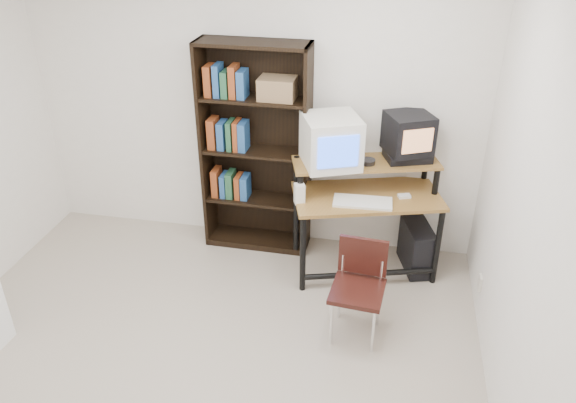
% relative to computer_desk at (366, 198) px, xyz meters
% --- Properties ---
extents(floor, '(4.00, 4.00, 0.01)m').
position_rel_computer_desk_xyz_m(floor, '(-1.06, -1.62, -0.69)').
color(floor, '#BFB19E').
rests_on(floor, ground).
extents(back_wall, '(4.00, 0.01, 2.60)m').
position_rel_computer_desk_xyz_m(back_wall, '(-1.06, 0.38, 0.61)').
color(back_wall, white).
rests_on(back_wall, floor).
extents(right_wall, '(0.01, 4.00, 2.60)m').
position_rel_computer_desk_xyz_m(right_wall, '(0.94, -1.62, 0.61)').
color(right_wall, white).
rests_on(right_wall, floor).
extents(computer_desk, '(1.32, 0.91, 0.98)m').
position_rel_computer_desk_xyz_m(computer_desk, '(0.00, 0.00, 0.00)').
color(computer_desk, olive).
rests_on(computer_desk, floor).
extents(crt_monitor, '(0.56, 0.56, 0.41)m').
position_rel_computer_desk_xyz_m(crt_monitor, '(-0.32, 0.01, 0.49)').
color(crt_monitor, white).
rests_on(crt_monitor, computer_desk).
extents(vcr, '(0.42, 0.36, 0.08)m').
position_rel_computer_desk_xyz_m(vcr, '(0.30, 0.21, 0.32)').
color(vcr, black).
rests_on(vcr, computer_desk).
extents(crt_tv, '(0.45, 0.45, 0.32)m').
position_rel_computer_desk_xyz_m(crt_tv, '(0.29, 0.21, 0.52)').
color(crt_tv, black).
rests_on(crt_tv, vcr).
extents(cd_spindle, '(0.14, 0.14, 0.05)m').
position_rel_computer_desk_xyz_m(cd_spindle, '(-0.01, 0.05, 0.31)').
color(cd_spindle, '#26262B').
rests_on(cd_spindle, computer_desk).
extents(keyboard, '(0.48, 0.23, 0.03)m').
position_rel_computer_desk_xyz_m(keyboard, '(-0.02, -0.17, 0.05)').
color(keyboard, white).
rests_on(keyboard, computer_desk).
extents(mousepad, '(0.26, 0.24, 0.01)m').
position_rel_computer_desk_xyz_m(mousepad, '(0.32, -0.02, 0.03)').
color(mousepad, black).
rests_on(mousepad, computer_desk).
extents(mouse, '(0.11, 0.09, 0.03)m').
position_rel_computer_desk_xyz_m(mouse, '(0.31, -0.01, 0.05)').
color(mouse, white).
rests_on(mouse, mousepad).
extents(desk_speaker, '(0.10, 0.10, 0.17)m').
position_rel_computer_desk_xyz_m(desk_speaker, '(-0.52, -0.24, 0.12)').
color(desk_speaker, white).
rests_on(desk_speaker, computer_desk).
extents(pc_tower, '(0.32, 0.49, 0.42)m').
position_rel_computer_desk_xyz_m(pc_tower, '(0.46, 0.09, -0.48)').
color(pc_tower, black).
rests_on(pc_tower, floor).
extents(school_chair, '(0.41, 0.41, 0.75)m').
position_rel_computer_desk_xyz_m(school_chair, '(0.03, -0.83, -0.23)').
color(school_chair, black).
rests_on(school_chair, floor).
extents(bookshelf, '(0.95, 0.33, 1.89)m').
position_rel_computer_desk_xyz_m(bookshelf, '(-1.00, 0.24, 0.28)').
color(bookshelf, black).
rests_on(bookshelf, floor).
extents(wall_outlet, '(0.02, 0.08, 0.12)m').
position_rel_computer_desk_xyz_m(wall_outlet, '(0.93, -0.47, -0.39)').
color(wall_outlet, beige).
rests_on(wall_outlet, right_wall).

